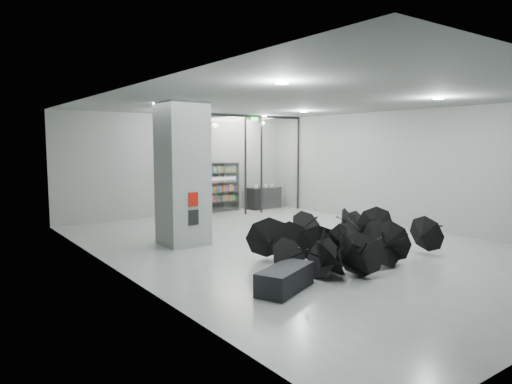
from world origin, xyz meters
TOP-DOWN VIEW (x-y plane):
  - room at (0.00, 0.00)m, footprint 14.00×14.02m
  - column at (-2.50, 2.00)m, footprint 1.20×1.20m
  - fire_cabinet at (-2.50, 1.38)m, footprint 0.28×0.04m
  - info_panel at (-2.50, 1.38)m, footprint 0.30×0.03m
  - exit_sign at (2.40, 5.30)m, footprint 0.30×0.06m
  - glass_partition at (2.39, 5.50)m, footprint 5.06×0.08m
  - bench at (-2.82, -2.92)m, footprint 1.55×1.13m
  - bookshelf at (1.56, 6.75)m, footprint 1.89×0.52m
  - shop_counter at (3.73, 6.42)m, footprint 1.60×0.74m
  - umbrella_cluster at (-0.15, -1.93)m, footprint 5.58×4.64m

SIDE VIEW (x-z plane):
  - bench at x=-2.82m, z-range 0.00..0.46m
  - umbrella_cluster at x=-0.15m, z-range -0.34..0.95m
  - shop_counter at x=3.73m, z-range 0.00..0.93m
  - info_panel at x=-2.50m, z-range 0.64..1.06m
  - bookshelf at x=1.56m, z-range 0.00..2.06m
  - fire_cabinet at x=-2.50m, z-range 1.16..1.54m
  - column at x=-2.50m, z-range 0.00..4.00m
  - glass_partition at x=2.39m, z-range 0.18..4.18m
  - room at x=0.00m, z-range 0.84..4.85m
  - exit_sign at x=2.40m, z-range 3.74..3.90m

